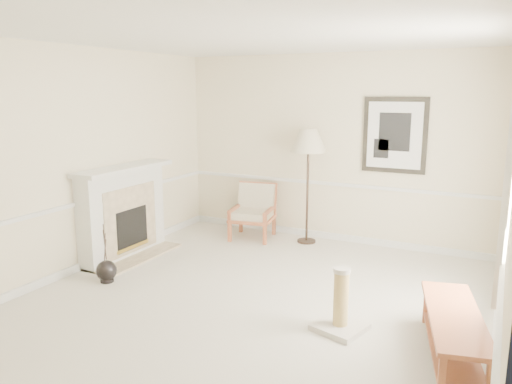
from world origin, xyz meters
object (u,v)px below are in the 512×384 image
Objects in this scene: armchair at (254,209)px; bench at (454,329)px; floor_lamp at (308,144)px; scratching_post at (341,310)px; floor_vase at (106,271)px.

armchair is 4.18m from bench.
armchair is at bearing -174.10° from floor_lamp.
scratching_post is (1.36, -2.59, -1.35)m from floor_lamp.
floor_lamp is 2.74× the size of scratching_post.
floor_vase is 0.49× the size of bench.
armchair is at bearing 74.12° from floor_vase.
armchair reaches higher than scratching_post.
floor_vase is at bearing -178.31° from scratching_post.
floor_lamp is at bearing -4.71° from armchair.
bench is 2.38× the size of scratching_post.
floor_vase is 2.98m from scratching_post.
floor_lamp reaches higher than scratching_post.
armchair is 3.37m from scratching_post.
floor_lamp is 1.15× the size of bench.
floor_lamp is 3.81m from bench.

